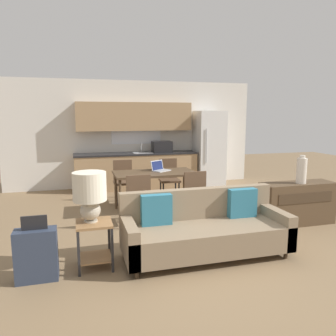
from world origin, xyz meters
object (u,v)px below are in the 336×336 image
object	(u,v)px
credenza	(297,203)
suitcase	(36,254)
refrigerator	(209,148)
table_lamp	(90,192)
vase	(302,170)
dining_chair_far_right	(169,177)
dining_table	(155,176)
laptop	(160,168)
dining_chair_near_right	(192,193)
dining_chair_near_left	(137,197)
couch	(204,230)
dining_chair_far_left	(123,179)
side_table	(94,237)

from	to	relation	value
credenza	suitcase	distance (m)	4.16
refrigerator	credenza	size ratio (longest dim) A/B	1.52
table_lamp	vase	xyz separation A→B (m)	(3.46, 0.66, -0.01)
refrigerator	dining_chair_far_right	size ratio (longest dim) A/B	2.17
dining_chair_far_right	dining_table	bearing A→B (deg)	-119.10
refrigerator	table_lamp	bearing A→B (deg)	-128.25
refrigerator	laptop	xyz separation A→B (m)	(-1.83, -1.91, -0.16)
table_lamp	laptop	world-z (taller)	table_lamp
vase	refrigerator	bearing A→B (deg)	93.47
refrigerator	dining_chair_near_right	size ratio (longest dim) A/B	2.17
suitcase	dining_chair_near_left	bearing A→B (deg)	46.26
couch	dining_chair_far_left	world-z (taller)	dining_chair_far_left
credenza	dining_chair_near_right	xyz separation A→B (m)	(-1.66, 0.65, 0.14)
couch	vase	distance (m)	2.21
dining_chair_near_left	side_table	bearing A→B (deg)	58.16
couch	suitcase	size ratio (longest dim) A/B	2.87
table_lamp	suitcase	size ratio (longest dim) A/B	0.80
suitcase	vase	bearing A→B (deg)	11.71
suitcase	refrigerator	bearing A→B (deg)	48.09
side_table	dining_chair_near_right	bearing A→B (deg)	38.31
dining_table	dining_chair_near_left	bearing A→B (deg)	-121.33
dining_chair_near_right	suitcase	world-z (taller)	dining_chair_near_right
table_lamp	refrigerator	bearing A→B (deg)	51.75
dining_chair_far_right	side_table	bearing A→B (deg)	-116.89
dining_table	dining_chair_far_right	xyz separation A→B (m)	(0.50, 0.75, -0.19)
side_table	dining_chair_far_right	bearing A→B (deg)	58.70
dining_table	dining_chair_far_left	world-z (taller)	dining_chair_far_left
dining_table	suitcase	world-z (taller)	dining_table
credenza	dining_chair_near_right	world-z (taller)	dining_chair_near_right
couch	dining_chair_far_left	distance (m)	3.00
refrigerator	table_lamp	xyz separation A→B (m)	(-3.25, -4.12, -0.03)
dining_chair_near_right	credenza	bearing A→B (deg)	155.82
table_lamp	dining_chair_near_right	distance (m)	2.28
table_lamp	dining_chair_far_left	bearing A→B (deg)	74.56
dining_table	dining_chair_near_left	world-z (taller)	dining_chair_near_left
couch	credenza	world-z (taller)	couch
dining_chair_far_right	suitcase	bearing A→B (deg)	-123.94
credenza	dining_chair_far_left	distance (m)	3.44
dining_table	dining_chair_near_right	xyz separation A→B (m)	(0.50, -0.75, -0.19)
dining_chair_near_left	dining_chair_near_right	distance (m)	0.99
dining_table	vase	bearing A→B (deg)	-33.47
table_lamp	credenza	bearing A→B (deg)	11.58
table_lamp	suitcase	xyz separation A→B (m)	(-0.61, -0.18, -0.64)
dining_chair_near_left	dining_chair_near_right	bearing A→B (deg)	-178.46
couch	dining_chair_near_left	bearing A→B (deg)	116.11
dining_table	credenza	xyz separation A→B (m)	(2.16, -1.39, -0.34)
couch	dining_chair_near_right	size ratio (longest dim) A/B	2.42
vase	suitcase	bearing A→B (deg)	-168.29
dining_table	side_table	distance (m)	2.49
table_lamp	dining_chair_near_left	xyz separation A→B (m)	(0.80, 1.29, -0.44)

